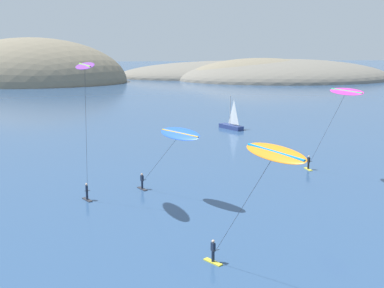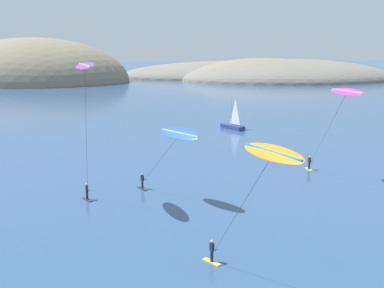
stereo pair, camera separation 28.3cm
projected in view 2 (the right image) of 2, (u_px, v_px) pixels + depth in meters
name	position (u px, v px, depth m)	size (l,w,h in m)	color
headland_island	(178.00, 80.00, 176.61)	(164.29, 60.47, 30.70)	slate
sailboat_near	(231.00, 125.00, 82.71)	(4.09, 5.48, 5.70)	navy
kitesurfer_purple	(85.00, 77.00, 42.27)	(2.97, 5.59, 13.34)	#2D2D33
kitesurfer_orange	(266.00, 165.00, 27.43)	(4.92, 8.46, 9.54)	yellow
kitesurfer_magenta	(344.00, 98.00, 50.58)	(3.52, 8.75, 10.26)	yellow
kitesurfer_blue	(177.00, 138.00, 44.70)	(6.33, 7.92, 7.25)	#2D2D33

